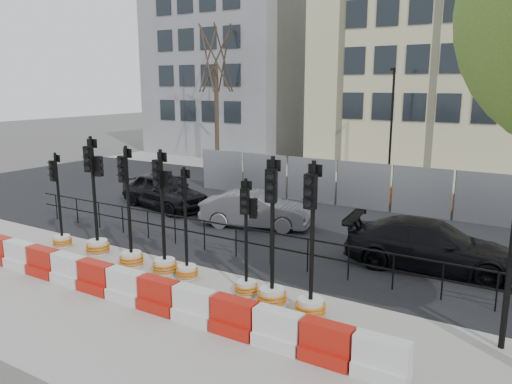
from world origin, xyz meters
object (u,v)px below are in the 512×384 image
Objects in this scene: traffic_signal_a at (61,228)px; traffic_signal_d at (164,245)px; traffic_signal_h at (311,286)px; car_a at (164,191)px; car_c at (431,246)px.

traffic_signal_d reaches higher than traffic_signal_a.
traffic_signal_h reaches higher than car_a.
car_c is at bearing 34.63° from traffic_signal_d.
traffic_signal_a is at bearing -161.00° from car_a.
car_a is (-9.67, 6.01, 0.01)m from traffic_signal_h.
traffic_signal_a is 0.62× the size of car_c.
traffic_signal_h is at bearing 154.80° from car_c.
traffic_signal_a reaches higher than car_a.
traffic_signal_d is 0.74× the size of car_a.
traffic_signal_a is 11.45m from car_c.
traffic_signal_d is at bearing 179.42° from traffic_signal_h.
car_a is at bearing 131.90° from traffic_signal_d.
traffic_signal_a is 9.04m from traffic_signal_h.
traffic_signal_h is (9.03, -0.34, 0.10)m from traffic_signal_a.
car_a reaches higher than car_c.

